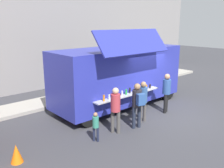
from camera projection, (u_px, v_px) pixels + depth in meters
ground_plane at (165, 114)px, 10.80m from camera, size 60.00×60.00×0.00m
curb_strip at (17, 109)px, 11.19m from camera, size 28.00×1.60×0.15m
building_behind at (0, 8)px, 13.50m from camera, size 32.00×2.40×9.52m
food_truck_main at (119, 75)px, 11.53m from camera, size 6.54×3.04×3.69m
traffic_cone_orange at (16, 154)px, 7.01m from camera, size 0.36×0.36×0.55m
trash_bin at (135, 77)px, 15.81m from camera, size 0.60×0.60×1.00m
customer_front_ordering at (143, 98)px, 9.72m from camera, size 0.56×0.34×1.69m
customer_mid_with_backpack at (137, 101)px, 9.10m from camera, size 0.43×0.58×1.77m
customer_rear_waiting at (115, 106)px, 8.73m from camera, size 0.35×0.35×1.72m
customer_extra_browsing at (167, 90)px, 10.77m from camera, size 0.36×0.36×1.77m
child_near_queue at (96, 124)px, 8.18m from camera, size 0.21×0.21×1.05m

